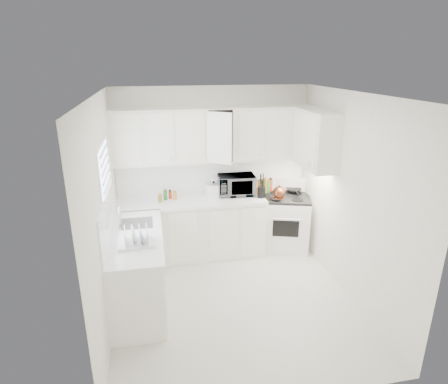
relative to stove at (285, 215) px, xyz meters
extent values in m
plane|color=silver|center=(-1.12, -1.29, -0.57)|extent=(3.20, 3.20, 0.00)
plane|color=white|center=(-1.12, -1.29, 2.03)|extent=(3.20, 3.20, 0.00)
plane|color=white|center=(-1.12, 0.31, 0.73)|extent=(3.00, 0.00, 3.00)
plane|color=white|center=(-1.12, -2.89, 0.73)|extent=(3.00, 0.00, 3.00)
plane|color=white|center=(-2.62, -1.29, 0.73)|extent=(0.00, 3.20, 3.20)
plane|color=white|center=(0.38, -1.29, 0.73)|extent=(0.00, 3.20, 3.20)
cube|color=white|center=(-1.51, 0.00, 0.35)|extent=(2.24, 0.64, 0.05)
cube|color=white|center=(-2.31, -1.09, 0.35)|extent=(0.64, 1.62, 0.05)
cube|color=white|center=(-1.12, 0.30, 0.65)|extent=(2.98, 0.02, 0.55)
cube|color=white|center=(-2.61, -1.09, 0.65)|extent=(0.02, 1.60, 0.55)
imported|color=gray|center=(-0.79, 0.12, 0.57)|extent=(0.58, 0.34, 0.38)
cylinder|color=white|center=(-1.12, 0.17, 0.51)|extent=(0.12, 0.12, 0.27)
cylinder|color=olive|center=(-1.97, 0.13, 0.44)|extent=(0.06, 0.06, 0.13)
cylinder|color=#27762D|center=(-1.90, 0.04, 0.44)|extent=(0.06, 0.06, 0.13)
cylinder|color=red|center=(-1.82, 0.13, 0.44)|extent=(0.06, 0.06, 0.13)
cylinder|color=orange|center=(-1.75, 0.04, 0.44)|extent=(0.06, 0.06, 0.13)
cylinder|color=red|center=(-0.54, 0.17, 0.47)|extent=(0.06, 0.06, 0.19)
cylinder|color=orange|center=(-0.49, 0.11, 0.47)|extent=(0.06, 0.06, 0.19)
cylinder|color=brown|center=(-0.43, 0.17, 0.47)|extent=(0.06, 0.06, 0.19)
cylinder|color=black|center=(-0.38, 0.11, 0.47)|extent=(0.06, 0.06, 0.19)
cylinder|color=olive|center=(-0.32, 0.17, 0.47)|extent=(0.06, 0.06, 0.19)
cylinder|color=#27762D|center=(-0.27, 0.11, 0.47)|extent=(0.06, 0.06, 0.19)
cylinder|color=red|center=(-0.21, 0.17, 0.47)|extent=(0.06, 0.06, 0.19)
camera|label=1|loc=(-2.06, -5.37, 2.37)|focal=30.41mm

